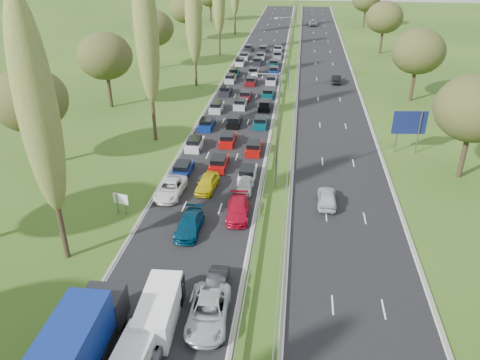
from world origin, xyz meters
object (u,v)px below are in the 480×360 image
(info_sign, at_px, (121,201))
(near_car_2, at_px, (170,188))
(blue_lorry, at_px, (77,346))
(white_van_front, at_px, (133,359))
(white_van_rear, at_px, (160,307))
(direction_sign, at_px, (409,124))

(info_sign, bearing_deg, near_car_2, 48.97)
(blue_lorry, xyz_separation_m, info_sign, (-3.87, 17.55, -0.71))
(blue_lorry, height_order, white_van_front, blue_lorry)
(blue_lorry, xyz_separation_m, white_van_front, (3.09, 0.38, -1.08))
(white_van_front, xyz_separation_m, info_sign, (-6.96, 17.18, 0.37))
(white_van_rear, relative_size, direction_sign, 1.09)
(white_van_front, relative_size, direction_sign, 0.93)
(blue_lorry, bearing_deg, white_van_rear, 51.58)
(white_van_rear, distance_m, info_sign, 14.90)
(blue_lorry, bearing_deg, white_van_front, 5.88)
(direction_sign, bearing_deg, near_car_2, -151.25)
(near_car_2, relative_size, white_van_front, 1.09)
(near_car_2, bearing_deg, white_van_rear, -75.50)
(near_car_2, relative_size, white_van_rear, 0.94)
(blue_lorry, relative_size, info_sign, 4.54)
(near_car_2, bearing_deg, info_sign, -129.21)
(blue_lorry, distance_m, white_van_front, 3.29)
(blue_lorry, bearing_deg, near_car_2, 89.74)
(direction_sign, bearing_deg, blue_lorry, -125.09)
(near_car_2, xyz_separation_m, white_van_front, (3.40, -21.27, 0.25))
(white_van_rear, bearing_deg, near_car_2, 100.03)
(white_van_front, height_order, white_van_rear, white_van_rear)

